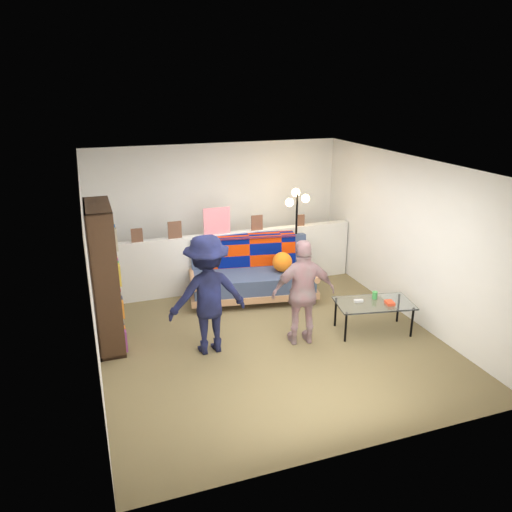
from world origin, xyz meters
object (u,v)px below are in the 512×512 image
(futon_sofa, at_px, (253,274))
(person_right, at_px, (303,293))
(coffee_table, at_px, (374,304))
(person_left, at_px, (208,295))
(floor_lamp, at_px, (296,219))
(bookshelf, at_px, (105,281))

(futon_sofa, xyz_separation_m, person_right, (0.15, -1.65, 0.33))
(coffee_table, xyz_separation_m, person_left, (-2.34, 0.27, 0.38))
(coffee_table, bearing_deg, floor_lamp, 101.22)
(bookshelf, bearing_deg, person_left, -27.14)
(futon_sofa, xyz_separation_m, bookshelf, (-2.34, -0.81, 0.50))
(futon_sofa, distance_m, coffee_table, 2.10)
(futon_sofa, relative_size, coffee_table, 1.86)
(floor_lamp, bearing_deg, person_right, -110.62)
(futon_sofa, height_order, floor_lamp, floor_lamp)
(bookshelf, xyz_separation_m, person_left, (1.23, -0.63, -0.11))
(futon_sofa, xyz_separation_m, coffee_table, (1.23, -1.70, 0.01))
(futon_sofa, bearing_deg, bookshelf, -160.99)
(coffee_table, height_order, person_left, person_left)
(bookshelf, distance_m, person_right, 2.63)
(coffee_table, bearing_deg, person_right, 177.10)
(person_left, bearing_deg, coffee_table, 170.76)
(coffee_table, bearing_deg, futon_sofa, 125.90)
(futon_sofa, relative_size, bookshelf, 1.11)
(coffee_table, relative_size, floor_lamp, 0.68)
(futon_sofa, bearing_deg, coffee_table, -54.10)
(futon_sofa, relative_size, person_left, 1.35)
(futon_sofa, distance_m, floor_lamp, 1.19)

